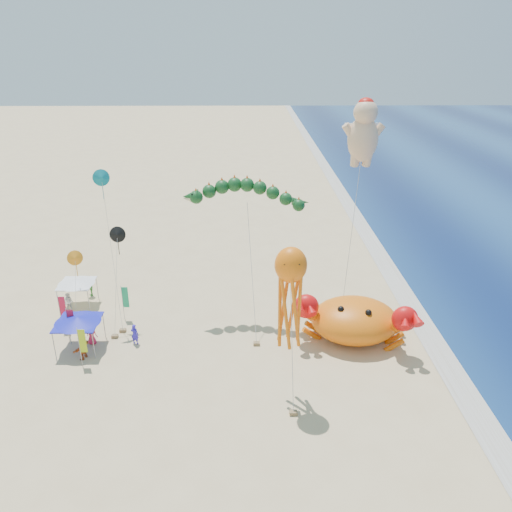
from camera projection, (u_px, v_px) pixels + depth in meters
The scene contains 11 objects.
ground at pixel (281, 341), 39.59m from camera, with size 320.00×320.00×0.00m, color #D1B784.
foam_strip at pixel (432, 340), 39.74m from camera, with size 320.00×320.00×0.00m, color silver.
crab_inflatable at pixel (355, 319), 39.17m from camera, with size 9.29×7.31×4.07m.
dragon_kite at pixel (245, 197), 39.93m from camera, with size 9.95×6.58×11.49m.
cherub_kite at pixel (364, 131), 40.71m from camera, with size 2.53×3.01×17.80m.
octopus_kite at pixel (290, 290), 30.76m from camera, with size 1.99×3.32×10.59m.
canopy_blue at pixel (78, 320), 37.81m from camera, with size 3.48×3.48×2.71m.
canopy_white at pixel (76, 281), 43.89m from camera, with size 3.18×3.18×2.71m.
feather_flags at pixel (86, 317), 39.13m from camera, with size 5.26×6.70×3.20m.
beachgoers at pixel (107, 319), 41.04m from camera, with size 25.37×11.62×1.78m.
small_kites at pixel (98, 236), 40.06m from camera, with size 5.67×5.14×12.91m.
Camera 1 is at (-2.50, -33.68, 21.82)m, focal length 35.00 mm.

